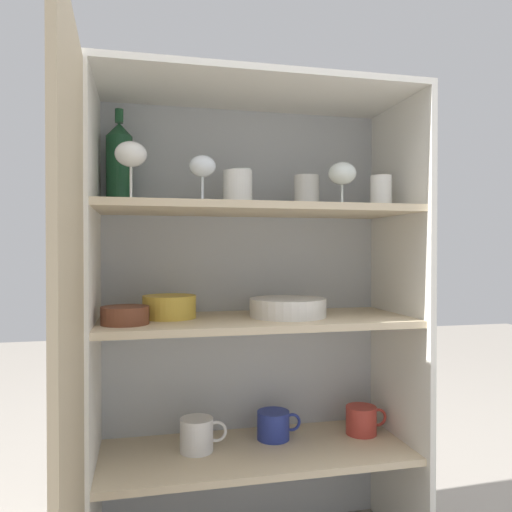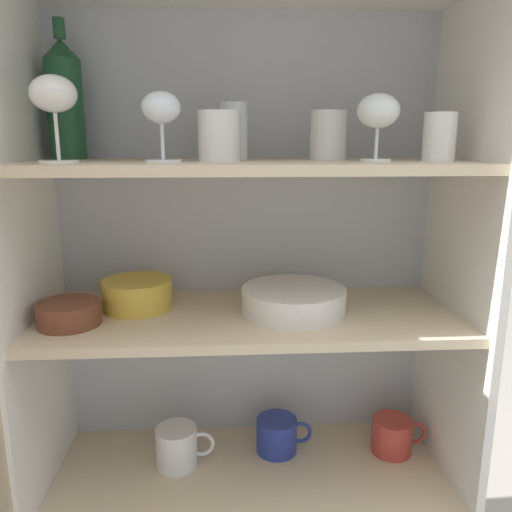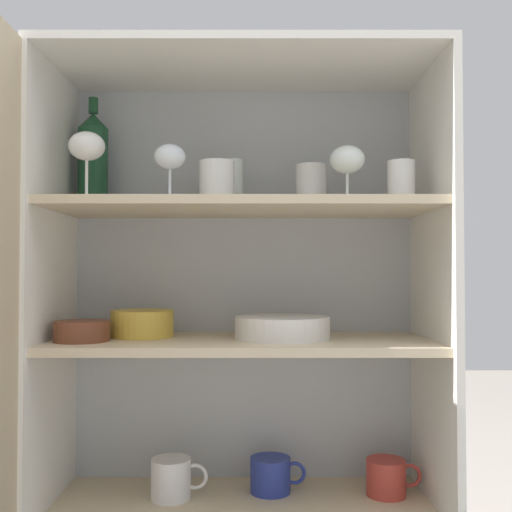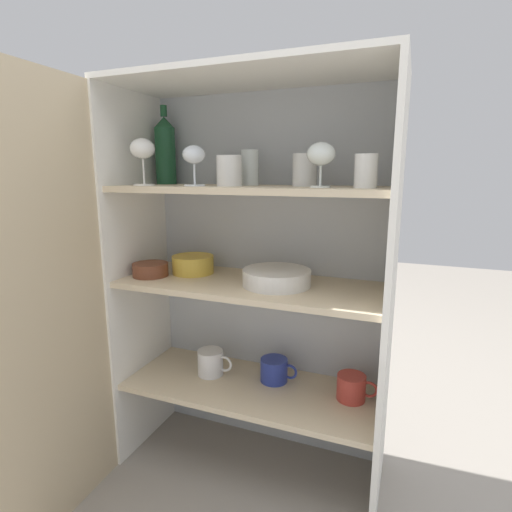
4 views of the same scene
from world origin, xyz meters
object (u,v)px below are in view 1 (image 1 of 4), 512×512
(coffee_mug_primary, at_px, (197,435))
(plate_stack_white, at_px, (288,307))
(wine_bottle, at_px, (119,164))
(serving_bowl_small, at_px, (125,314))
(mixing_bowl_large, at_px, (169,306))

(coffee_mug_primary, bearing_deg, plate_stack_white, -4.65)
(plate_stack_white, relative_size, coffee_mug_primary, 1.65)
(wine_bottle, distance_m, serving_bowl_small, 0.45)
(mixing_bowl_large, height_order, serving_bowl_small, mixing_bowl_large)
(coffee_mug_primary, bearing_deg, wine_bottle, 158.61)
(mixing_bowl_large, relative_size, serving_bowl_small, 1.21)
(plate_stack_white, relative_size, mixing_bowl_large, 1.48)
(wine_bottle, distance_m, mixing_bowl_large, 0.44)
(plate_stack_white, distance_m, mixing_bowl_large, 0.35)
(plate_stack_white, height_order, coffee_mug_primary, plate_stack_white)
(wine_bottle, distance_m, plate_stack_white, 0.65)
(wine_bottle, xyz_separation_m, plate_stack_white, (0.48, -0.11, -0.42))
(plate_stack_white, xyz_separation_m, serving_bowl_small, (-0.46, -0.05, -0.00))
(coffee_mug_primary, bearing_deg, serving_bowl_small, -160.11)
(serving_bowl_small, bearing_deg, plate_stack_white, 6.20)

